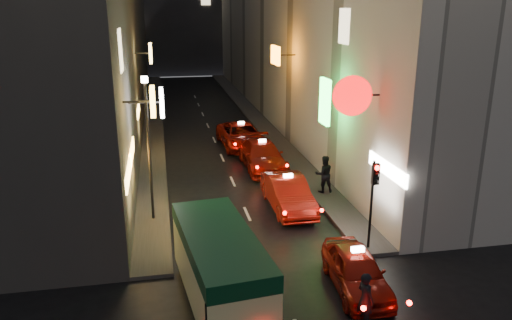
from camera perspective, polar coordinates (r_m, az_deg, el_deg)
building_left at (r=41.98m, az=-17.72°, el=16.27°), size 7.53×52.00×18.00m
building_right at (r=43.33m, az=4.76°, el=16.98°), size 7.94×52.14×18.00m
sidewalk_left at (r=42.72m, az=-11.63°, el=4.62°), size 1.50×52.00×0.15m
sidewalk_right at (r=43.43m, az=-0.32°, el=5.18°), size 1.50×52.00×0.15m
minibus at (r=15.74m, az=-4.17°, el=-11.40°), size 2.66×6.00×2.49m
taxi_near at (r=17.24m, az=11.42°, el=-11.94°), size 2.38×5.15×1.77m
taxi_second at (r=23.21m, az=3.66°, el=-3.52°), size 2.41×5.71×1.97m
taxi_third at (r=28.98m, az=0.71°, el=0.78°), size 2.45×5.81×2.01m
taxi_far at (r=33.45m, az=-1.70°, el=3.02°), size 2.71×5.93×2.01m
pedestrian_crossing at (r=15.46m, az=12.41°, el=-14.95°), size 0.59×0.74×1.95m
pedestrian_sidewalk at (r=25.05m, az=7.78°, el=-1.33°), size 0.82×0.53×2.13m
traffic_light at (r=19.03m, az=13.34°, el=-2.98°), size 0.26×0.43×3.50m
lamp_post at (r=21.44m, az=-12.20°, el=2.28°), size 0.28×0.28×6.22m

